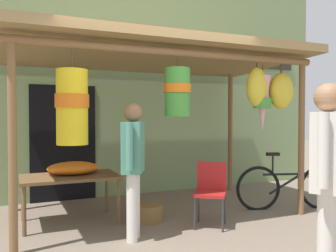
{
  "coord_description": "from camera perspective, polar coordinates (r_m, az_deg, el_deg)",
  "views": [
    {
      "loc": [
        -1.63,
        -4.15,
        1.47
      ],
      "look_at": [
        0.59,
        0.98,
        1.31
      ],
      "focal_mm": 37.96,
      "sensor_mm": 36.0,
      "label": 1
    }
  ],
  "objects": [
    {
      "name": "folding_chair",
      "position": [
        4.86,
        6.89,
        -9.84
      ],
      "size": [
        0.56,
        0.56,
        0.84
      ],
      "color": "#AD1E1E",
      "rests_on": "ground_plane"
    },
    {
      "name": "shop_facade",
      "position": [
        6.71,
        -9.3,
        7.17
      ],
      "size": [
        9.21,
        0.29,
        4.25
      ],
      "color": "#7A9360",
      "rests_on": "ground_plane"
    },
    {
      "name": "parked_bicycle",
      "position": [
        6.01,
        18.95,
        -9.22
      ],
      "size": [
        1.69,
        0.62,
        0.92
      ],
      "color": "black",
      "rests_on": "ground_plane"
    },
    {
      "name": "customer_foreground",
      "position": [
        4.24,
        -5.61,
        -5.35
      ],
      "size": [
        0.38,
        0.54,
        1.62
      ],
      "color": "silver",
      "rests_on": "ground_plane"
    },
    {
      "name": "shopper_by_bananas",
      "position": [
        3.2,
        24.29,
        -6.37
      ],
      "size": [
        0.5,
        0.41,
        1.73
      ],
      "color": "silver",
      "rests_on": "ground_plane"
    },
    {
      "name": "flower_heap_on_table",
      "position": [
        5.14,
        -14.83,
        -6.53
      ],
      "size": [
        0.7,
        0.49,
        0.18
      ],
      "color": "orange",
      "rests_on": "display_table"
    },
    {
      "name": "wicker_basket_by_table",
      "position": [
        5.12,
        -3.22,
        -13.72
      ],
      "size": [
        0.43,
        0.43,
        0.23
      ],
      "primitive_type": "cylinder",
      "color": "brown",
      "rests_on": "ground_plane"
    },
    {
      "name": "market_stall_canopy",
      "position": [
        5.26,
        -1.16,
        9.58
      ],
      "size": [
        4.44,
        2.41,
        2.5
      ],
      "color": "brown",
      "rests_on": "ground_plane"
    },
    {
      "name": "display_table",
      "position": [
        5.09,
        -15.47,
        -8.35
      ],
      "size": [
        1.28,
        0.79,
        0.65
      ],
      "color": "brown",
      "rests_on": "ground_plane"
    },
    {
      "name": "ground_plane",
      "position": [
        4.69,
        -1.92,
        -16.6
      ],
      "size": [
        30.0,
        30.0,
        0.0
      ],
      "primitive_type": "plane",
      "color": "#756656"
    }
  ]
}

